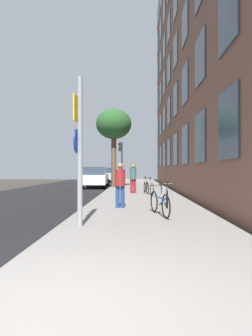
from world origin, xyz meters
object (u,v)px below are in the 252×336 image
bicycle_1 (167,196)px  bicycle_3 (146,186)px  traffic_light (121,155)px  pedestrian_2 (133,173)px  car_1 (107,175)px  bicycle_2 (150,188)px  bicycle_0 (160,202)px  pedestrian_0 (120,182)px  tree_near (114,125)px  car_0 (95,177)px  pedestrian_1 (133,177)px  sign_post (79,144)px

bicycle_1 → bicycle_3: 6.03m
traffic_light → pedestrian_2: 3.66m
bicycle_1 → car_1: car_1 is taller
bicycle_2 → pedestrian_2: bearing=96.5°
bicycle_0 → bicycle_2: bicycle_0 is taller
traffic_light → pedestrian_0: size_ratio=2.48×
bicycle_0 → bicycle_3: bicycle_0 is taller
tree_near → pedestrian_0: 11.43m
bicycle_0 → car_0: car_0 is taller
car_0 → pedestrian_2: bearing=15.2°
pedestrian_1 → car_0: bearing=116.3°
traffic_light → tree_near: tree_near is taller
bicycle_3 → pedestrian_0: 6.61m
pedestrian_1 → car_1: (-3.05, 15.44, -0.20)m
bicycle_1 → pedestrian_1: pedestrian_1 is taller
pedestrian_1 → bicycle_1: bearing=-76.2°
tree_near → bicycle_0: (2.27, -12.24, -4.27)m
bicycle_2 → pedestrian_0: 4.88m
car_0 → car_1: bearing=90.4°
tree_near → pedestrian_0: (1.05, -10.74, -3.75)m
sign_post → bicycle_3: (1.97, 9.51, -1.59)m
bicycle_0 → car_1: size_ratio=0.43×
pedestrian_1 → car_0: (-2.98, 6.03, -0.19)m
tree_near → car_0: tree_near is taller
bicycle_1 → bicycle_2: 4.23m
pedestrian_2 → car_1: bearing=109.5°
sign_post → bicycle_0: (2.03, 1.54, -1.57)m
traffic_light → tree_near: 5.13m
bicycle_0 → car_0: (-3.78, 13.08, 0.35)m
sign_post → pedestrian_2: bearing=85.5°
tree_near → car_0: (-1.51, 0.85, -3.91)m
tree_near → traffic_light: bearing=86.4°
bicycle_3 → traffic_light: bearing=102.1°
traffic_light → car_0: traffic_light is taller
bicycle_0 → pedestrian_2: bearing=93.3°
bicycle_1 → bicycle_2: bicycle_2 is taller
bicycle_2 → pedestrian_2: size_ratio=0.87×
pedestrian_0 → car_0: bearing=102.4°
pedestrian_2 → sign_post: bearing=-94.5°
tree_near → sign_post: bearing=-89.0°
sign_post → pedestrian_0: sign_post is taller
bicycle_2 → car_0: size_ratio=0.34×
pedestrian_2 → car_0: pedestrian_2 is taller
sign_post → traffic_light: (0.05, 18.49, 0.70)m
bicycle_0 → car_0: size_ratio=0.37×
traffic_light → tree_near: (-0.30, -4.72, 2.00)m
sign_post → pedestrian_1: (1.24, 8.60, -1.02)m
tree_near → pedestrian_0: size_ratio=3.77×
sign_post → car_1: bearing=94.3°
bicycle_3 → pedestrian_1: (-0.74, -0.92, 0.57)m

